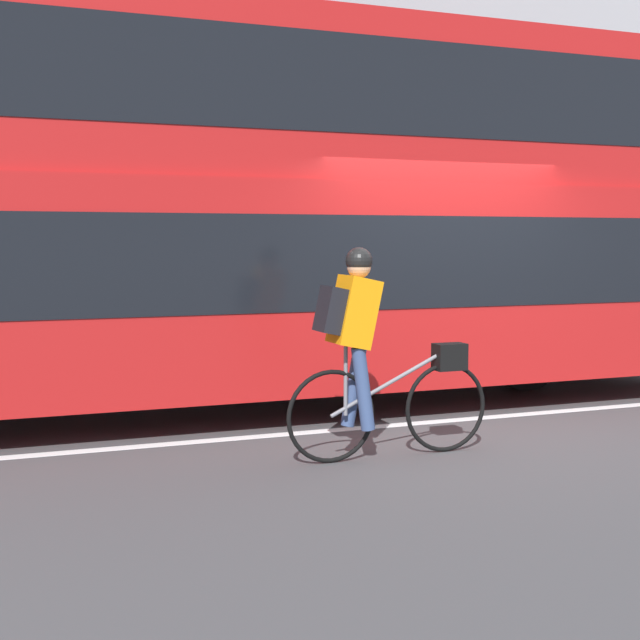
# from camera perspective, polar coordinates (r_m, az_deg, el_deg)

# --- Properties ---
(ground_plane) EXTENTS (80.00, 80.00, 0.00)m
(ground_plane) POSITION_cam_1_polar(r_m,az_deg,el_deg) (8.56, 8.92, -6.70)
(ground_plane) COLOR #424244
(road_center_line) EXTENTS (50.00, 0.14, 0.01)m
(road_center_line) POSITION_cam_1_polar(r_m,az_deg,el_deg) (8.76, 8.13, -6.39)
(road_center_line) COLOR silver
(road_center_line) RESTS_ON ground_plane
(sidewalk_curb) EXTENTS (60.00, 1.72, 0.15)m
(sidewalk_curb) POSITION_cam_1_polar(r_m,az_deg,el_deg) (13.43, -2.78, -2.04)
(sidewalk_curb) COLOR gray
(sidewalk_curb) RESTS_ON ground_plane
(building_facade) EXTENTS (60.00, 0.30, 9.10)m
(building_facade) POSITION_cam_1_polar(r_m,az_deg,el_deg) (14.55, -4.17, 16.22)
(building_facade) COLOR #9E9EA3
(building_facade) RESTS_ON ground_plane
(bus) EXTENTS (11.01, 2.60, 3.88)m
(bus) POSITION_cam_1_polar(r_m,az_deg,el_deg) (9.18, -4.99, 7.64)
(bus) COLOR black
(bus) RESTS_ON ground_plane
(cyclist_on_bike) EXTENTS (1.76, 0.32, 1.69)m
(cyclist_on_bike) POSITION_cam_1_polar(r_m,az_deg,el_deg) (7.06, 3.21, -1.73)
(cyclist_on_bike) COLOR black
(cyclist_on_bike) RESTS_ON ground_plane
(trash_bin) EXTENTS (0.49, 0.49, 0.96)m
(trash_bin) POSITION_cam_1_polar(r_m,az_deg,el_deg) (13.25, -3.18, 0.29)
(trash_bin) COLOR #262628
(trash_bin) RESTS_ON sidewalk_curb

